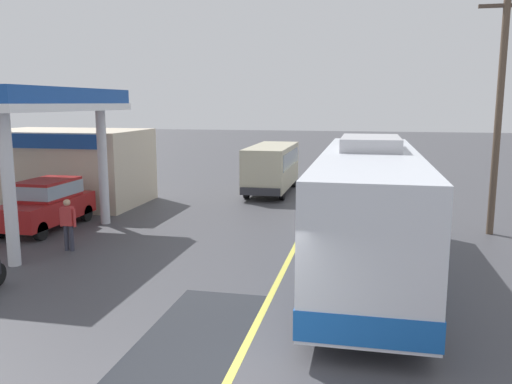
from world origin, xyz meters
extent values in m
plane|color=#424247|center=(0.00, 20.00, 0.00)|extent=(120.00, 120.00, 0.00)
cube|color=#D8CC4C|center=(0.00, 15.00, 0.00)|extent=(0.16, 50.00, 0.01)
cube|color=#26282D|center=(-1.03, 1.93, 0.00)|extent=(2.18, 5.28, 0.01)
cube|color=silver|center=(2.27, 6.81, 1.88)|extent=(2.50, 11.00, 2.90)
cube|color=#1959B2|center=(2.27, 6.81, 0.77)|extent=(2.54, 11.04, 0.56)
cube|color=#8C9EAD|center=(2.27, 1.37, 2.42)|extent=(2.30, 0.10, 1.40)
cube|color=#8C9EAD|center=(1.00, 6.81, 2.33)|extent=(0.06, 9.35, 1.10)
cube|color=#8C9EAD|center=(3.54, 6.81, 2.33)|extent=(0.06, 9.35, 1.10)
cube|color=white|center=(2.27, 1.38, 3.12)|extent=(1.75, 0.08, 0.32)
cube|color=#B2B2B7|center=(2.27, 7.81, 3.51)|extent=(1.60, 2.80, 0.36)
cylinder|color=black|center=(1.17, 2.91, 0.50)|extent=(0.30, 1.00, 1.00)
cylinder|color=black|center=(3.37, 2.91, 0.50)|extent=(0.30, 1.00, 1.00)
cylinder|color=black|center=(1.17, 10.11, 0.50)|extent=(0.30, 1.00, 1.00)
cylinder|color=black|center=(3.37, 10.11, 0.50)|extent=(0.30, 1.00, 1.00)
cylinder|color=silver|center=(-7.66, 5.46, 2.30)|extent=(0.36, 0.36, 4.60)
cylinder|color=silver|center=(-7.66, 10.86, 2.30)|extent=(0.36, 0.36, 4.60)
cube|color=beige|center=(-11.36, 14.36, 1.70)|extent=(7.00, 4.40, 3.40)
cube|color=#194799|center=(-11.36, 12.12, 3.05)|extent=(6.30, 0.10, 0.60)
cube|color=maroon|center=(-9.35, 9.60, 0.72)|extent=(1.70, 4.20, 0.80)
cube|color=maroon|center=(-9.35, 9.80, 1.47)|extent=(1.50, 2.31, 0.70)
cube|color=#8C9EAD|center=(-9.35, 9.80, 1.47)|extent=(1.53, 2.35, 0.49)
cylinder|color=black|center=(-10.10, 8.10, 0.32)|extent=(0.20, 0.64, 0.64)
cylinder|color=black|center=(-8.60, 8.10, 0.32)|extent=(0.20, 0.64, 0.64)
cylinder|color=black|center=(-10.10, 11.10, 0.32)|extent=(0.20, 0.64, 0.64)
cylinder|color=black|center=(-8.60, 11.10, 0.32)|extent=(0.20, 0.64, 0.64)
cube|color=#BFB799|center=(-2.60, 19.20, 1.39)|extent=(2.00, 6.00, 2.10)
cube|color=#8C9EAD|center=(-2.60, 19.20, 1.79)|extent=(2.04, 5.10, 0.80)
cube|color=#2D2D33|center=(-2.60, 16.15, 0.54)|extent=(1.90, 0.16, 0.36)
cylinder|color=black|center=(-3.48, 17.20, 0.38)|extent=(0.22, 0.76, 0.76)
cylinder|color=black|center=(-1.72, 17.20, 0.38)|extent=(0.22, 0.76, 0.76)
cylinder|color=black|center=(-3.48, 21.20, 0.38)|extent=(0.22, 0.76, 0.76)
cylinder|color=black|center=(-1.72, 21.20, 0.38)|extent=(0.22, 0.76, 0.76)
cylinder|color=#33333F|center=(-7.03, 7.15, 0.41)|extent=(0.14, 0.14, 0.82)
cylinder|color=#33333F|center=(-6.85, 7.15, 0.41)|extent=(0.14, 0.14, 0.82)
cube|color=#BF3333|center=(-6.94, 7.15, 1.12)|extent=(0.36, 0.22, 0.60)
sphere|color=tan|center=(-6.94, 7.15, 1.55)|extent=(0.22, 0.22, 0.22)
cylinder|color=#BF3333|center=(-7.17, 7.15, 1.07)|extent=(0.09, 0.09, 0.58)
cylinder|color=#BF3333|center=(-6.71, 7.15, 1.07)|extent=(0.09, 0.09, 0.58)
cube|color=#B2B2B7|center=(2.55, 22.98, 0.72)|extent=(1.70, 4.20, 0.80)
cube|color=#B2B2B7|center=(2.55, 23.18, 1.47)|extent=(1.50, 2.31, 0.70)
cube|color=#8C9EAD|center=(2.55, 23.18, 1.47)|extent=(1.53, 2.35, 0.49)
cylinder|color=black|center=(1.80, 21.48, 0.32)|extent=(0.20, 0.64, 0.64)
cylinder|color=black|center=(3.30, 21.48, 0.32)|extent=(0.20, 0.64, 0.64)
cylinder|color=black|center=(1.80, 24.48, 0.32)|extent=(0.20, 0.64, 0.64)
cylinder|color=black|center=(3.30, 24.48, 0.32)|extent=(0.20, 0.64, 0.64)
cylinder|color=brown|center=(6.58, 12.20, 4.21)|extent=(0.24, 0.24, 8.42)
cube|color=#4C3D33|center=(6.58, 12.20, 7.82)|extent=(1.80, 0.12, 0.12)
camera|label=1|loc=(2.14, -7.25, 4.63)|focal=36.59mm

